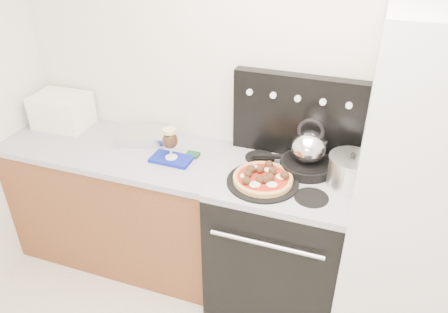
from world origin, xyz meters
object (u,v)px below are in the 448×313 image
at_px(stove_body, 278,241).
at_px(fridge, 419,200).
at_px(pizza, 263,177).
at_px(stock_pot, 350,173).
at_px(beer_glass, 170,143).
at_px(oven_mitt, 171,159).
at_px(base_cabinet, 124,204).
at_px(toaster_oven, 62,111).
at_px(pizza_pan, 263,182).
at_px(skillet, 307,165).
at_px(tea_kettle, 309,144).

distance_m(stove_body, fridge, 0.87).
distance_m(pizza, stock_pot, 0.46).
bearing_deg(beer_glass, stock_pot, 2.75).
height_order(fridge, pizza, fridge).
height_order(stove_body, oven_mitt, oven_mitt).
bearing_deg(base_cabinet, fridge, -1.59).
bearing_deg(beer_glass, oven_mitt, 0.00).
height_order(toaster_oven, stock_pot, toaster_oven).
bearing_deg(stock_pot, pizza_pan, -164.37).
bearing_deg(pizza_pan, toaster_oven, 170.25).
height_order(toaster_oven, skillet, toaster_oven).
xyz_separation_m(base_cabinet, beer_glass, (0.42, -0.05, 0.59)).
bearing_deg(stock_pot, toaster_oven, 176.11).
distance_m(oven_mitt, skillet, 0.80).
relative_size(base_cabinet, beer_glass, 7.37).
xyz_separation_m(beer_glass, skillet, (0.79, 0.14, -0.07)).
distance_m(base_cabinet, skillet, 1.32).
xyz_separation_m(oven_mitt, beer_glass, (0.00, 0.00, 0.11)).
bearing_deg(beer_glass, base_cabinet, 173.41).
bearing_deg(oven_mitt, base_cabinet, 173.41).
bearing_deg(pizza, stove_body, 45.72).
height_order(oven_mitt, beer_glass, beer_glass).
relative_size(toaster_oven, tea_kettle, 1.61).
bearing_deg(stove_body, beer_glass, -178.01).
height_order(pizza, stock_pot, stock_pot).
xyz_separation_m(base_cabinet, stock_pot, (1.45, 0.00, 0.58)).
height_order(fridge, oven_mitt, fridge).
bearing_deg(skillet, base_cabinet, -175.67).
distance_m(base_cabinet, oven_mitt, 0.64).
height_order(toaster_oven, oven_mitt, toaster_oven).
relative_size(toaster_oven, beer_glass, 1.81).
bearing_deg(stock_pot, pizza, -164.37).
relative_size(base_cabinet, toaster_oven, 4.07).
distance_m(base_cabinet, pizza_pan, 1.13).
bearing_deg(stove_body, fridge, -2.05).
height_order(base_cabinet, tea_kettle, tea_kettle).
bearing_deg(stock_pot, tea_kettle, 159.49).
height_order(base_cabinet, toaster_oven, toaster_oven).
bearing_deg(base_cabinet, skillet, 4.33).
relative_size(stove_body, beer_glass, 4.47).
bearing_deg(stock_pot, beer_glass, -177.25).
bearing_deg(stock_pot, skillet, 159.49).
height_order(fridge, beer_glass, fridge).
xyz_separation_m(fridge, pizza_pan, (-0.80, -0.07, -0.02)).
relative_size(oven_mitt, stock_pot, 1.04).
height_order(base_cabinet, skillet, skillet).
height_order(beer_glass, pizza, beer_glass).
bearing_deg(stove_body, stock_pot, 4.24).
xyz_separation_m(toaster_oven, beer_glass, (0.90, -0.18, 0.01)).
distance_m(base_cabinet, stock_pot, 1.56).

